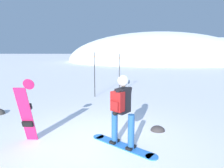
# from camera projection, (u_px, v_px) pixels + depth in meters

# --- Properties ---
(ground_plane) EXTENTS (300.00, 300.00, 0.00)m
(ground_plane) POSITION_uv_depth(u_px,v_px,m) (98.00, 143.00, 4.78)
(ground_plane) COLOR white
(ridge_peak_main) EXTENTS (39.26, 35.33, 12.74)m
(ridge_peak_main) POSITION_uv_depth(u_px,v_px,m) (156.00, 61.00, 44.17)
(ridge_peak_main) COLOR white
(ridge_peak_main) RESTS_ON ground
(ridge_peak_far) EXTENTS (30.71, 27.64, 12.39)m
(ridge_peak_far) POSITION_uv_depth(u_px,v_px,m) (215.00, 59.00, 58.14)
(ridge_peak_far) COLOR white
(ridge_peak_far) RESTS_ON ground
(snowboarder_main) EXTENTS (1.53, 1.22, 1.71)m
(snowboarder_main) POSITION_uv_depth(u_px,v_px,m) (122.00, 110.00, 4.43)
(snowboarder_main) COLOR blue
(snowboarder_main) RESTS_ON ground
(spare_snowboard) EXTENTS (0.28, 0.53, 1.59)m
(spare_snowboard) POSITION_uv_depth(u_px,v_px,m) (27.00, 112.00, 4.64)
(spare_snowboard) COLOR #D11E5B
(spare_snowboard) RESTS_ON ground
(piste_marker_near) EXTENTS (0.20, 0.20, 2.26)m
(piste_marker_near) POSITION_uv_depth(u_px,v_px,m) (95.00, 71.00, 9.42)
(piste_marker_near) COLOR black
(piste_marker_near) RESTS_ON ground
(piste_marker_far) EXTENTS (0.20, 0.20, 2.16)m
(piste_marker_far) POSITION_uv_depth(u_px,v_px,m) (119.00, 71.00, 10.05)
(piste_marker_far) COLOR black
(piste_marker_far) RESTS_ON ground
(rock_dark) EXTENTS (0.41, 0.35, 0.29)m
(rock_dark) POSITION_uv_depth(u_px,v_px,m) (158.00, 131.00, 5.52)
(rock_dark) COLOR #383333
(rock_dark) RESTS_ON ground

